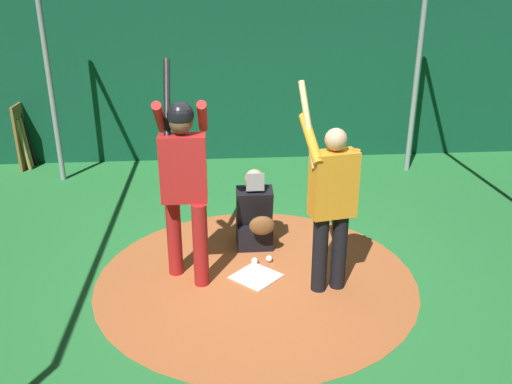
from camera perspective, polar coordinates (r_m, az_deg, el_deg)
The scene contains 11 objects.
ground_plane at distance 5.52m, azimuth -0.00°, elevation -9.20°, with size 27.57×27.57×0.00m, color #287A38.
dirt_circle at distance 5.52m, azimuth -0.00°, elevation -9.18°, with size 3.27×3.27×0.01m, color #B76033.
home_plate at distance 5.52m, azimuth -0.00°, elevation -9.10°, with size 0.42×0.42×0.01m, color white.
batter at distance 5.09m, azimuth -7.86°, elevation 1.84°, with size 0.68×0.49×2.17m.
catcher at distance 5.97m, azimuth -0.13°, elevation -2.74°, with size 0.58×0.40×0.94m.
visitor at distance 4.98m, azimuth 8.17°, elevation -0.83°, with size 0.55×0.55×2.01m.
back_wall at distance 8.92m, azimuth -2.28°, elevation 14.60°, with size 0.23×11.57×3.47m.
cage_frame at distance 4.80m, azimuth -0.00°, elevation 12.66°, with size 6.44×5.55×2.89m.
bat_rack at distance 9.43m, azimuth -23.78°, elevation 5.38°, with size 0.58×0.20×1.05m.
baseball_0 at distance 5.78m, azimuth 1.42°, elevation -7.20°, with size 0.07×0.07×0.07m, color white.
baseball_1 at distance 5.74m, azimuth -0.15°, elevation -7.43°, with size 0.07×0.07×0.07m, color white.
Camera 1 is at (4.73, -0.40, 2.83)m, focal length 37.04 mm.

